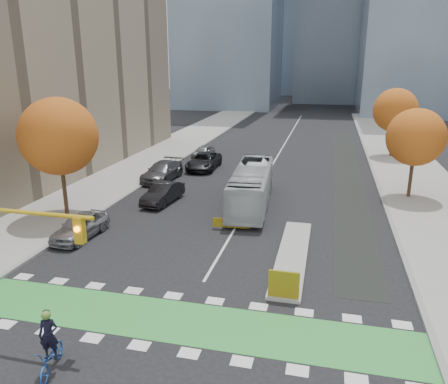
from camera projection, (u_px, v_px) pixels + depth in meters
The scene contains 20 objects.
ground at pixel (168, 343), 16.85m from camera, with size 300.00×300.00×0.00m, color black.
sidewalk_west at pixel (104, 184), 38.48m from camera, with size 7.00×120.00×0.15m, color gray.
sidewalk_east at pixel (434, 206), 32.43m from camera, with size 7.00×120.00×0.15m, color gray.
curb_west at pixel (141, 186), 37.69m from camera, with size 0.30×120.00×0.16m, color gray.
curb_east at pixel (384, 203), 33.21m from camera, with size 0.30×120.00×0.16m, color gray.
bike_crossing at pixel (180, 321), 18.25m from camera, with size 20.00×3.00×0.01m, color green.
centre_line at pixel (282, 149), 54.09m from camera, with size 0.15×70.00×0.01m, color silver.
bike_lane_paint at pixel (347, 171), 43.10m from camera, with size 2.50×50.00×0.01m, color black.
median_island at pixel (292, 255), 24.32m from camera, with size 1.60×10.00×0.16m, color gray.
hazard_board at pixel (284, 285), 19.64m from camera, with size 1.40×0.12×1.30m, color yellow.
tree_west at pixel (59, 137), 29.09m from camera, with size 5.20×5.20×8.22m.
tree_east_near at pixel (416, 137), 33.25m from camera, with size 4.40×4.40×7.08m.
tree_east_far at pixel (395, 110), 47.92m from camera, with size 4.80×4.80×7.65m.
cyclist at pixel (51, 351), 15.14m from camera, with size 1.22×2.17×2.37m.
bus at pixel (251, 186), 32.50m from camera, with size 2.54×10.88×3.03m, color #B8BDC0.
parked_car_a at pixel (80, 226), 26.71m from camera, with size 1.80×4.48×1.53m, color gray.
parked_car_b at pixel (163, 193), 33.32m from camera, with size 1.61×4.61×1.52m, color black.
parked_car_c at pixel (162, 171), 39.69m from camera, with size 2.31×5.67×1.65m, color #4D4D52.
parked_car_d at pixel (204, 161), 43.79m from camera, with size 2.67×5.79×1.61m, color black.
parked_car_e at pixel (203, 152), 48.81m from camera, with size 1.65×4.10×1.40m, color gray.
Camera 1 is at (5.50, -13.54, 10.46)m, focal length 35.00 mm.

